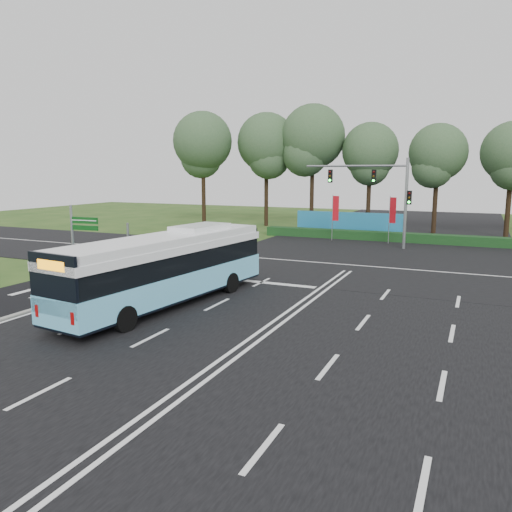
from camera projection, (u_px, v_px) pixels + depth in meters
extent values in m
plane|color=#254617|center=(286.00, 314.00, 21.15)|extent=(120.00, 120.00, 0.00)
cube|color=black|center=(286.00, 313.00, 21.14)|extent=(20.00, 120.00, 0.04)
cube|color=black|center=(352.00, 265.00, 31.93)|extent=(120.00, 14.00, 0.05)
cube|color=black|center=(15.00, 299.00, 23.50)|extent=(5.00, 18.00, 0.06)
cube|color=gray|center=(53.00, 304.00, 22.52)|extent=(0.25, 18.00, 0.12)
cube|color=#65C4EB|center=(168.00, 282.00, 22.32)|extent=(3.82, 12.13, 1.09)
cube|color=black|center=(168.00, 293.00, 22.40)|extent=(3.79, 12.06, 0.30)
cube|color=black|center=(167.00, 261.00, 22.15)|extent=(3.70, 11.94, 0.94)
cube|color=white|center=(167.00, 247.00, 22.05)|extent=(3.82, 12.13, 0.35)
cube|color=white|center=(166.00, 239.00, 22.00)|extent=(3.72, 11.65, 0.35)
cube|color=white|center=(200.00, 227.00, 24.05)|extent=(1.92, 3.14, 0.25)
cube|color=black|center=(53.00, 285.00, 17.14)|extent=(2.41, 0.39, 2.19)
cube|color=orange|center=(51.00, 265.00, 16.99)|extent=(1.39, 0.22, 0.35)
cylinder|color=black|center=(194.00, 278.00, 25.86)|extent=(0.39, 1.06, 1.03)
cylinder|color=black|center=(231.00, 283.00, 24.69)|extent=(0.39, 1.06, 1.03)
cylinder|color=black|center=(83.00, 310.00, 19.80)|extent=(0.39, 1.06, 1.03)
cylinder|color=black|center=(125.00, 319.00, 18.63)|extent=(0.39, 1.06, 1.03)
cylinder|color=gray|center=(129.00, 252.00, 27.33)|extent=(0.13, 0.13, 3.20)
cube|color=black|center=(126.00, 242.00, 27.06)|extent=(0.29, 0.23, 0.37)
sphere|color=#19F233|center=(125.00, 242.00, 26.97)|extent=(0.13, 0.13, 0.13)
cylinder|color=gray|center=(73.00, 247.00, 25.49)|extent=(0.13, 0.13, 4.30)
cube|color=#0B4212|center=(84.00, 220.00, 24.98)|extent=(1.61, 0.16, 0.32)
cube|color=#0B4212|center=(85.00, 228.00, 25.04)|extent=(1.61, 0.16, 0.24)
cube|color=white|center=(84.00, 220.00, 24.94)|extent=(1.50, 0.10, 0.04)
cylinder|color=gray|center=(332.00, 218.00, 43.12)|extent=(0.06, 0.06, 3.99)
cube|color=#B70F19|center=(336.00, 208.00, 42.84)|extent=(0.53, 0.08, 2.13)
cylinder|color=gray|center=(389.00, 220.00, 41.21)|extent=(0.06, 0.06, 3.97)
cube|color=#B70F19|center=(393.00, 210.00, 40.89)|extent=(0.52, 0.19, 2.12)
cylinder|color=gray|center=(406.00, 204.00, 38.19)|extent=(0.24, 0.24, 7.00)
cylinder|color=gray|center=(355.00, 166.00, 39.32)|extent=(8.00, 0.16, 0.16)
cube|color=black|center=(374.00, 176.00, 38.85)|extent=(0.32, 0.28, 1.05)
cube|color=black|center=(330.00, 176.00, 40.26)|extent=(0.32, 0.28, 1.05)
cube|color=black|center=(409.00, 198.00, 38.00)|extent=(0.32, 0.28, 1.05)
cube|color=#123315|center=(386.00, 237.00, 43.11)|extent=(22.00, 1.20, 0.80)
cube|color=teal|center=(348.00, 224.00, 46.86)|extent=(10.00, 0.30, 2.20)
cylinder|color=black|center=(204.00, 186.00, 55.25)|extent=(0.44, 0.44, 8.77)
sphere|color=#32502F|center=(203.00, 141.00, 54.43)|extent=(6.46, 6.46, 6.46)
cylinder|color=black|center=(266.00, 187.00, 54.82)|extent=(0.44, 0.44, 8.64)
sphere|color=#32502F|center=(266.00, 142.00, 54.02)|extent=(6.37, 6.37, 6.37)
cylinder|color=black|center=(312.00, 185.00, 53.00)|extent=(0.44, 0.44, 9.11)
sphere|color=#32502F|center=(313.00, 136.00, 52.16)|extent=(6.71, 6.71, 6.71)
cylinder|color=black|center=(369.00, 193.00, 50.78)|extent=(0.44, 0.44, 7.64)
sphere|color=#32502F|center=(370.00, 151.00, 50.08)|extent=(5.63, 5.63, 5.63)
cylinder|color=black|center=(435.00, 195.00, 47.97)|extent=(0.44, 0.44, 7.38)
sphere|color=#32502F|center=(438.00, 152.00, 47.29)|extent=(5.44, 5.44, 5.44)
cylinder|color=black|center=(509.00, 198.00, 44.56)|extent=(0.44, 0.44, 7.29)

